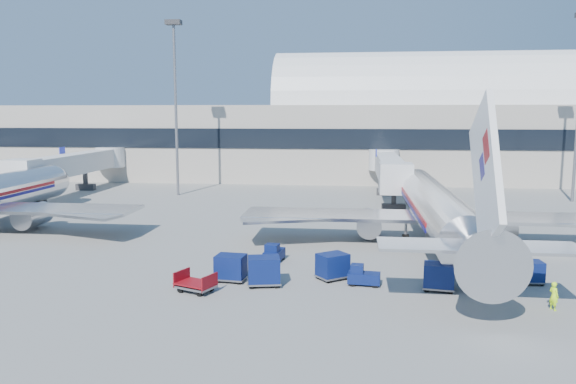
# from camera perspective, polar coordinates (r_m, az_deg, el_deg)

# --- Properties ---
(ground) EXTENTS (260.00, 260.00, 0.00)m
(ground) POSITION_cam_1_polar(r_m,az_deg,el_deg) (43.27, 2.38, -6.46)
(ground) COLOR gray
(ground) RESTS_ON ground
(terminal) EXTENTS (170.00, 28.15, 21.00)m
(terminal) POSITION_cam_1_polar(r_m,az_deg,el_deg) (99.20, -3.09, 6.11)
(terminal) COLOR #B2AA9E
(terminal) RESTS_ON ground
(airliner_main) EXTENTS (32.00, 37.26, 12.07)m
(airliner_main) POSITION_cam_1_polar(r_m,az_deg,el_deg) (47.47, 14.94, -1.81)
(airliner_main) COLOR silver
(airliner_main) RESTS_ON ground
(jetbridge_near) EXTENTS (4.40, 27.50, 6.25)m
(jetbridge_near) POSITION_cam_1_polar(r_m,az_deg,el_deg) (73.06, 10.15, 2.49)
(jetbridge_near) COLOR silver
(jetbridge_near) RESTS_ON ground
(jetbridge_mid) EXTENTS (4.40, 27.50, 6.25)m
(jetbridge_mid) POSITION_cam_1_polar(r_m,az_deg,el_deg) (81.96, -20.64, 2.69)
(jetbridge_mid) COLOR silver
(jetbridge_mid) RESTS_ON ground
(mast_west) EXTENTS (2.00, 1.20, 22.60)m
(mast_west) POSITION_cam_1_polar(r_m,az_deg,el_deg) (75.49, -11.40, 10.89)
(mast_west) COLOR slate
(mast_west) RESTS_ON ground
(barrier_near) EXTENTS (3.00, 0.55, 0.90)m
(barrier_near) POSITION_cam_1_polar(r_m,az_deg,el_deg) (47.42, 24.92, -5.36)
(barrier_near) COLOR #9E9E96
(barrier_near) RESTS_ON ground
(tug_lead) EXTENTS (2.10, 1.18, 1.32)m
(tug_lead) POSITION_cam_1_polar(r_m,az_deg,el_deg) (36.18, 7.59, -8.44)
(tug_lead) COLOR #0A174D
(tug_lead) RESTS_ON ground
(tug_right) EXTENTS (2.43, 1.94, 1.42)m
(tug_right) POSITION_cam_1_polar(r_m,az_deg,el_deg) (41.16, 19.50, -6.75)
(tug_right) COLOR #0A174D
(tug_right) RESTS_ON ground
(tug_left) EXTENTS (1.44, 2.33, 1.42)m
(tug_left) POSITION_cam_1_polar(r_m,az_deg,el_deg) (41.25, -1.47, -6.25)
(tug_left) COLOR #0A174D
(tug_left) RESTS_ON ground
(cart_train_a) EXTENTS (2.45, 2.36, 1.71)m
(cart_train_a) POSITION_cam_1_polar(r_m,az_deg,el_deg) (37.12, 4.56, -7.47)
(cart_train_a) COLOR #0A174D
(cart_train_a) RESTS_ON ground
(cart_train_b) EXTENTS (2.36, 1.98, 1.84)m
(cart_train_b) POSITION_cam_1_polar(r_m,az_deg,el_deg) (35.70, -2.46, -7.97)
(cart_train_b) COLOR #0A174D
(cart_train_b) RESTS_ON ground
(cart_train_c) EXTENTS (2.11, 1.70, 1.73)m
(cart_train_c) POSITION_cam_1_polar(r_m,az_deg,el_deg) (36.79, -5.83, -7.62)
(cart_train_c) COLOR #0A174D
(cart_train_c) RESTS_ON ground
(cart_solo_near) EXTENTS (2.10, 1.72, 1.68)m
(cart_solo_near) POSITION_cam_1_polar(r_m,az_deg,el_deg) (35.99, 15.08, -8.25)
(cart_solo_near) COLOR #0A174D
(cart_solo_near) RESTS_ON ground
(cart_solo_far) EXTENTS (1.75, 1.39, 1.47)m
(cart_solo_far) POSITION_cam_1_polar(r_m,az_deg,el_deg) (39.29, 23.33, -7.44)
(cart_solo_far) COLOR #0A174D
(cart_solo_far) RESTS_ON ground
(cart_open_red) EXTENTS (2.68, 2.33, 0.60)m
(cart_open_red) POSITION_cam_1_polar(r_m,az_deg,el_deg) (35.05, -9.32, -9.31)
(cart_open_red) COLOR slate
(cart_open_red) RESTS_ON ground
(ramp_worker) EXTENTS (0.62, 0.70, 1.61)m
(ramp_worker) POSITION_cam_1_polar(r_m,az_deg,el_deg) (34.74, 25.39, -9.52)
(ramp_worker) COLOR #BBFF1A
(ramp_worker) RESTS_ON ground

